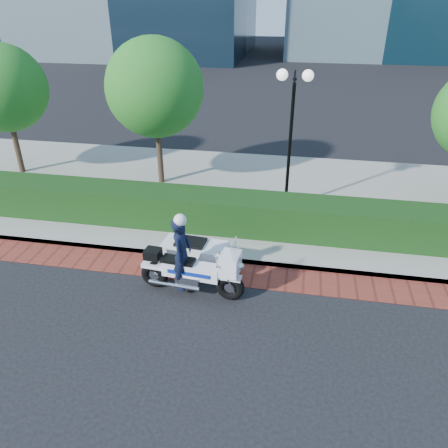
% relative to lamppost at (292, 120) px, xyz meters
% --- Properties ---
extents(ground, '(120.00, 120.00, 0.00)m').
position_rel_lamppost_xyz_m(ground, '(-1.00, -5.20, -2.96)').
color(ground, black).
rests_on(ground, ground).
extents(brick_strip, '(60.00, 1.00, 0.01)m').
position_rel_lamppost_xyz_m(brick_strip, '(-1.00, -3.70, -2.95)').
color(brick_strip, maroon).
rests_on(brick_strip, ground).
extents(sidewalk, '(60.00, 8.00, 0.15)m').
position_rel_lamppost_xyz_m(sidewalk, '(-1.00, 0.80, -2.88)').
color(sidewalk, gray).
rests_on(sidewalk, ground).
extents(hedge_main, '(18.00, 1.20, 1.00)m').
position_rel_lamppost_xyz_m(hedge_main, '(-1.00, -1.60, -2.31)').
color(hedge_main, black).
rests_on(hedge_main, sidewalk).
extents(lamppost, '(1.02, 0.70, 4.21)m').
position_rel_lamppost_xyz_m(lamppost, '(0.00, 0.00, 0.00)').
color(lamppost, black).
rests_on(lamppost, sidewalk).
extents(tree_a, '(3.00, 3.00, 4.58)m').
position_rel_lamppost_xyz_m(tree_a, '(-10.00, 1.30, 0.26)').
color(tree_a, '#332319').
rests_on(tree_a, sidewalk).
extents(tree_b, '(3.20, 3.20, 4.89)m').
position_rel_lamppost_xyz_m(tree_b, '(-4.50, 1.30, 0.48)').
color(tree_b, '#332319').
rests_on(tree_b, sidewalk).
extents(police_motorcycle, '(2.53, 1.87, 2.05)m').
position_rel_lamppost_xyz_m(police_motorcycle, '(-1.98, -4.23, -2.26)').
color(police_motorcycle, black).
rests_on(police_motorcycle, ground).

